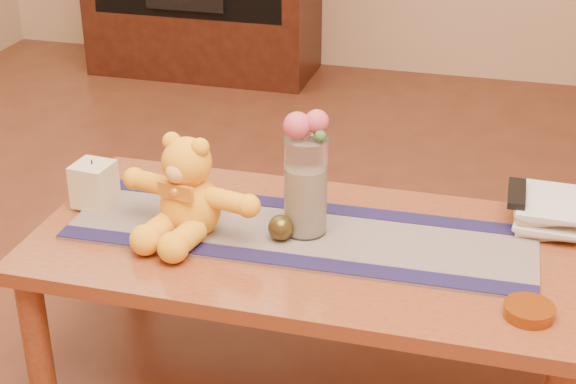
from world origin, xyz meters
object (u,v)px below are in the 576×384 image
(glass_vase, at_px, (306,186))
(amber_dish, at_px, (529,311))
(book_bottom, at_px, (514,217))
(pillar_candle, at_px, (94,184))
(bronze_ball, at_px, (281,228))
(teddy_bear, at_px, (189,187))
(tv_remote, at_px, (517,193))

(glass_vase, height_order, amber_dish, glass_vase)
(book_bottom, relative_size, amber_dish, 1.98)
(pillar_candle, xyz_separation_m, bronze_ball, (0.54, -0.06, -0.03))
(teddy_bear, distance_m, glass_vase, 0.29)
(book_bottom, height_order, tv_remote, tv_remote)
(teddy_bear, xyz_separation_m, pillar_candle, (-0.31, 0.07, -0.07))
(book_bottom, distance_m, amber_dish, 0.45)
(teddy_bear, relative_size, glass_vase, 1.43)
(glass_vase, relative_size, tv_remote, 1.62)
(amber_dish, bearing_deg, glass_vase, 157.70)
(teddy_bear, bearing_deg, book_bottom, 31.61)
(bronze_ball, bearing_deg, glass_vase, 49.27)
(amber_dish, bearing_deg, bronze_ball, 164.13)
(book_bottom, bearing_deg, pillar_candle, -172.58)
(book_bottom, bearing_deg, amber_dish, -87.48)
(glass_vase, bearing_deg, tv_remote, 21.82)
(book_bottom, bearing_deg, bronze_ball, -157.87)
(teddy_bear, relative_size, amber_dish, 3.29)
(teddy_bear, distance_m, book_bottom, 0.86)
(tv_remote, relative_size, amber_dish, 1.42)
(teddy_bear, height_order, bronze_ball, teddy_bear)
(bronze_ball, height_order, book_bottom, bronze_ball)
(glass_vase, relative_size, bronze_ball, 3.93)
(teddy_bear, xyz_separation_m, amber_dish, (0.85, -0.16, -0.12))
(book_bottom, xyz_separation_m, amber_dish, (0.05, -0.45, 0.00))
(pillar_candle, relative_size, book_bottom, 0.54)
(teddy_bear, relative_size, book_bottom, 1.66)
(book_bottom, xyz_separation_m, tv_remote, (0.00, -0.01, 0.07))
(pillar_candle, xyz_separation_m, tv_remote, (1.11, 0.21, 0.02))
(tv_remote, bearing_deg, bronze_ball, -155.70)
(pillar_candle, relative_size, glass_vase, 0.46)
(pillar_candle, height_order, glass_vase, glass_vase)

